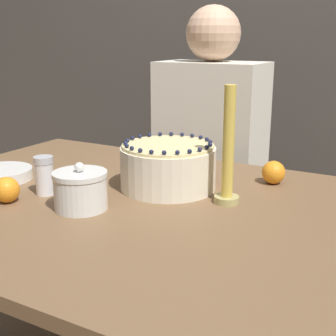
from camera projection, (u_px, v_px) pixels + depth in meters
name	position (u px, v px, depth m)	size (l,w,h in m)	color
wall_behind	(285.00, 4.00, 2.25)	(8.00, 0.05, 2.60)	#4C4742
dining_table	(123.00, 238.00, 1.26)	(1.33, 0.98, 0.74)	brown
cake	(168.00, 167.00, 1.30)	(0.27, 0.27, 0.14)	#EFE5CC
sugar_bowl	(81.00, 190.00, 1.15)	(0.13, 0.13, 0.12)	silver
sugar_shaker	(44.00, 175.00, 1.25)	(0.05, 0.05, 0.10)	white
plate_stack	(1.00, 174.00, 1.39)	(0.18, 0.18, 0.03)	silver
candle	(228.00, 156.00, 1.17)	(0.06, 0.06, 0.30)	tan
orange_fruit_0	(6.00, 190.00, 1.20)	(0.07, 0.07, 0.07)	orange
orange_fruit_2	(273.00, 172.00, 1.35)	(0.07, 0.07, 0.07)	orange
person_man_blue_shirt	(209.00, 190.00, 1.89)	(0.40, 0.34, 1.26)	#2D2D38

